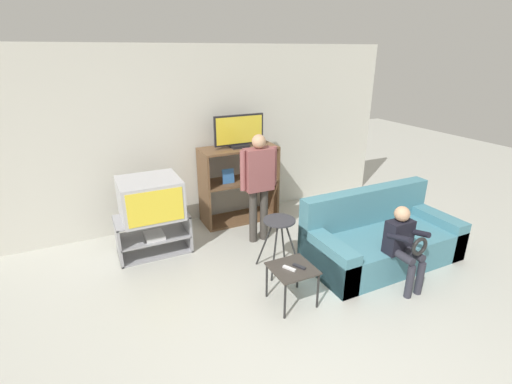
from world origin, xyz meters
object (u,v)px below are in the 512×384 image
Objects in this scene: tv_stand at (153,235)px; person_seated_child at (404,242)px; media_shelf at (239,184)px; person_standing_adult at (259,179)px; remote_control_black at (299,267)px; snack_table at (292,272)px; folding_stool at (279,228)px; television_main at (150,198)px; television_flat at (239,132)px; couch at (380,239)px; remote_control_white at (289,268)px.

tv_stand is 0.97× the size of person_seated_child.
person_standing_adult is (-0.03, -0.75, 0.31)m from media_shelf.
snack_table is at bearing 132.47° from remote_control_black.
tv_stand is 1.69m from folding_stool.
television_main is 3.06m from person_seated_child.
television_flat reaches higher than folding_stool.
television_flat is 0.40× the size of couch.
remote_control_black is 0.11m from remote_control_white.
person_standing_adult reaches higher than couch.
couch is at bearing -15.28° from folding_stool.
television_main reaches higher than remote_control_white.
television_flat reaches higher than person_standing_adult.
media_shelf is 2.58m from person_seated_child.
remote_control_black is 1.52m from person_standing_adult.
television_main is 1.68m from folding_stool.
snack_table is 0.23× the size of couch.
tv_stand is 1.19× the size of television_flat.
television_flat reaches higher than remote_control_white.
couch is 1.28× the size of person_standing_adult.
television_main is at bearing 40.47° from tv_stand.
television_flat is 1.16× the size of folding_stool.
television_main is at bearing 93.69° from remote_control_white.
media_shelf is 2.20m from remote_control_white.
tv_stand is 6.35× the size of remote_control_black.
media_shelf is (1.42, 0.45, 0.34)m from tv_stand.
television_flat is 5.32× the size of remote_control_white.
couch is (2.55, -1.42, 0.02)m from tv_stand.
television_main reaches higher than remote_control_black.
person_seated_child is (1.26, -0.26, 0.18)m from snack_table.
folding_stool is (1.28, -1.07, 0.29)m from tv_stand.
tv_stand reaches higher than snack_table.
television_main reaches higher than snack_table.
snack_table is at bearing -57.83° from television_main.
person_seated_child is (0.91, -2.40, -0.85)m from television_flat.
television_main is 5.17× the size of remote_control_white.
media_shelf reaches higher than remote_control_white.
television_flat reaches higher than couch.
person_standing_adult is (-0.05, -0.74, -0.48)m from television_flat.
television_flat is 0.89m from person_standing_adult.
remote_control_black is (0.06, -0.03, 0.06)m from snack_table.
person_seated_child is (2.34, -1.96, 0.30)m from tv_stand.
media_shelf is at bearing 81.22° from snack_table.
tv_stand is 2.01m from remote_control_white.
tv_stand is 3.07m from person_seated_child.
media_shelf is at bearing 84.78° from folding_stool.
tv_stand is 1.57m from person_standing_adult.
couch is at bearing 69.11° from person_seated_child.
remote_control_white is at bearing -58.64° from tv_stand.
folding_stool is at bearing -95.83° from television_flat.
person_seated_child is (1.19, -0.23, 0.12)m from remote_control_black.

